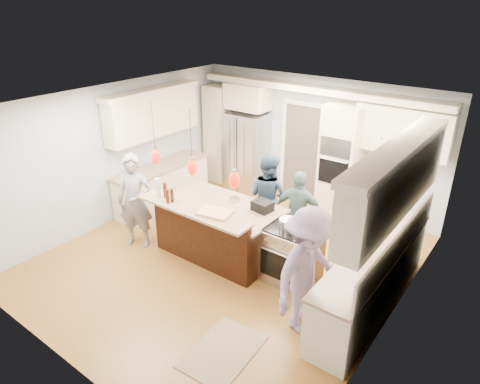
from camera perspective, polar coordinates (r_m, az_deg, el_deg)
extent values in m
plane|color=#AF7930|center=(7.51, -1.63, -8.90)|extent=(6.00, 6.00, 0.00)
cube|color=#B2BCC6|center=(9.23, 10.01, 6.66)|extent=(5.50, 0.04, 2.70)
cube|color=#B2BCC6|center=(5.18, -23.32, -10.47)|extent=(5.50, 0.04, 2.70)
cube|color=#B2BCC6|center=(8.72, -16.08, 4.98)|extent=(0.04, 6.00, 2.70)
cube|color=#B2BCC6|center=(5.74, 20.38, -6.30)|extent=(0.04, 6.00, 2.70)
cube|color=white|center=(6.42, -1.92, 11.59)|extent=(5.50, 6.00, 0.04)
cube|color=#B7B7BC|center=(9.84, 0.81, 5.43)|extent=(0.90, 0.70, 1.80)
cube|color=beige|center=(8.71, 13.26, 3.87)|extent=(0.72, 0.64, 2.30)
cube|color=black|center=(8.30, 12.59, 5.83)|extent=(0.60, 0.02, 0.35)
cube|color=black|center=(8.47, 12.28, 2.63)|extent=(0.60, 0.02, 0.50)
cylinder|color=#B7B7BC|center=(8.35, 12.33, 4.15)|extent=(0.55, 0.02, 0.02)
cube|color=beige|center=(10.28, -2.61, 7.72)|extent=(0.60, 0.58, 2.30)
cube|color=beige|center=(9.55, 1.08, 12.62)|extent=(0.95, 0.58, 0.55)
cube|color=beige|center=(8.27, 20.89, 7.64)|extent=(1.70, 0.35, 0.85)
cube|color=beige|center=(8.77, 9.94, 13.37)|extent=(5.30, 0.38, 0.12)
cube|color=#4C443A|center=(9.42, 8.51, 5.22)|extent=(0.90, 0.06, 2.10)
cube|color=white|center=(9.09, 8.81, 11.58)|extent=(1.04, 0.06, 0.10)
cube|color=beige|center=(6.55, 17.09, -11.16)|extent=(0.60, 3.00, 0.88)
cube|color=tan|center=(6.30, 17.61, -7.75)|extent=(0.64, 3.05, 0.04)
cube|color=beige|center=(5.78, 20.07, 1.00)|extent=(0.35, 3.00, 0.85)
cube|color=beige|center=(5.62, 20.69, 5.51)|extent=(0.37, 3.10, 0.10)
cube|color=beige|center=(9.27, -10.23, 0.69)|extent=(0.60, 2.20, 0.88)
cube|color=tan|center=(9.09, -10.45, 3.34)|extent=(0.64, 2.25, 0.04)
cube|color=beige|center=(8.85, -11.53, 10.02)|extent=(0.35, 2.20, 0.85)
cube|color=beige|center=(8.74, -11.76, 13.05)|extent=(0.37, 2.30, 0.10)
cube|color=black|center=(7.51, -2.45, -4.95)|extent=(2.00, 1.00, 0.88)
cube|color=tan|center=(7.29, -2.52, -1.81)|extent=(2.10, 1.10, 0.04)
cube|color=black|center=(7.10, -5.34, -6.03)|extent=(2.00, 0.12, 1.08)
cube|color=tan|center=(6.74, -6.32, -2.41)|extent=(2.10, 0.42, 0.04)
cube|color=black|center=(7.05, 3.00, -1.87)|extent=(0.34, 0.29, 0.17)
cube|color=#B7B7BC|center=(6.84, 6.64, -8.31)|extent=(0.76, 0.66, 0.90)
cube|color=black|center=(6.62, 5.11, -9.96)|extent=(0.65, 0.01, 0.45)
cube|color=black|center=(6.60, 6.84, -4.96)|extent=(0.72, 0.59, 0.02)
cube|color=black|center=(6.68, 9.69, -9.47)|extent=(0.06, 0.71, 0.88)
cylinder|color=black|center=(6.86, -11.54, 8.75)|extent=(0.01, 0.01, 0.75)
ellipsoid|color=red|center=(7.02, -11.18, 4.63)|extent=(0.15, 0.15, 0.26)
cylinder|color=black|center=(6.30, -6.59, 7.67)|extent=(0.01, 0.01, 0.75)
ellipsoid|color=red|center=(6.48, -6.36, 3.23)|extent=(0.15, 0.15, 0.26)
cylinder|color=black|center=(5.81, -0.77, 6.33)|extent=(0.01, 0.01, 0.75)
ellipsoid|color=red|center=(5.99, -0.74, 1.56)|extent=(0.15, 0.15, 0.26)
imported|color=slate|center=(7.74, -13.83, -1.20)|extent=(0.75, 0.65, 1.73)
imported|color=#2C4056|center=(7.83, 3.72, -0.60)|extent=(0.84, 0.68, 1.62)
imported|color=slate|center=(7.44, 7.81, -2.74)|extent=(0.94, 0.55, 1.51)
imported|color=gray|center=(5.69, 9.04, -10.47)|extent=(0.80, 1.24, 1.82)
cube|color=#9C8255|center=(5.86, -2.30, -20.46)|extent=(0.81, 1.13, 0.01)
cylinder|color=silver|center=(7.14, -10.93, 0.53)|extent=(0.09, 0.09, 0.33)
cylinder|color=#44190C|center=(7.13, -9.95, 0.25)|extent=(0.07, 0.07, 0.25)
cylinder|color=#44190C|center=(6.92, -9.65, -0.58)|extent=(0.08, 0.08, 0.24)
cylinder|color=#44190C|center=(6.96, -9.06, -0.44)|extent=(0.06, 0.06, 0.23)
cylinder|color=#B7B7BC|center=(7.04, -8.97, -0.54)|extent=(0.09, 0.09, 0.14)
cube|color=tan|center=(6.55, -3.35, -2.78)|extent=(0.55, 0.44, 0.04)
cylinder|color=#B7B7BC|center=(6.58, 6.37, -4.18)|extent=(0.26, 0.26, 0.15)
cylinder|color=#B7B7BC|center=(6.47, 6.76, -4.98)|extent=(0.19, 0.19, 0.10)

